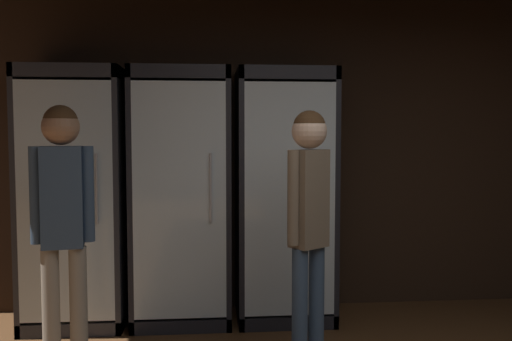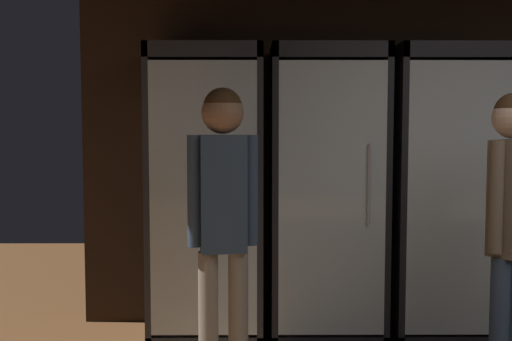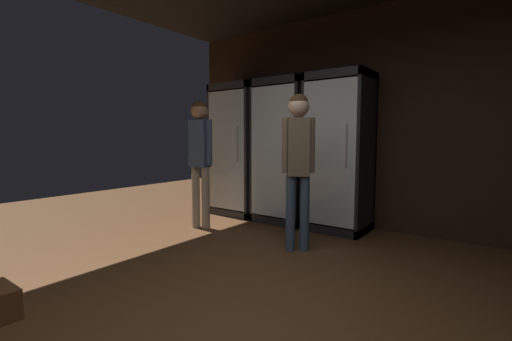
{
  "view_description": "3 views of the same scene",
  "coord_description": "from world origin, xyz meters",
  "px_view_note": "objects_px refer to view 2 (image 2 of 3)",
  "views": [
    {
      "loc": [
        -1.07,
        -1.61,
        1.47
      ],
      "look_at": [
        -0.71,
        2.4,
        1.2
      ],
      "focal_mm": 38.61,
      "sensor_mm": 36.0,
      "label": 1
    },
    {
      "loc": [
        -1.77,
        -1.39,
        1.45
      ],
      "look_at": [
        -1.75,
        2.6,
        1.15
      ],
      "focal_mm": 42.62,
      "sensor_mm": 36.0,
      "label": 2
    },
    {
      "loc": [
        1.28,
        -1.42,
        1.17
      ],
      "look_at": [
        -1.48,
        2.3,
        0.73
      ],
      "focal_mm": 24.27,
      "sensor_mm": 36.0,
      "label": 3
    }
  ],
  "objects_px": {
    "cooler_far_left": "(207,196)",
    "shopper_far": "(511,209)",
    "cooler_left": "(325,197)",
    "shopper_near": "(223,207)",
    "cooler_center": "(443,197)"
  },
  "relations": [
    {
      "from": "cooler_far_left",
      "to": "shopper_far",
      "type": "xyz_separation_m",
      "value": [
        1.62,
        -1.07,
        0.06
      ]
    },
    {
      "from": "cooler_center",
      "to": "shopper_near",
      "type": "distance_m",
      "value": 1.78
    },
    {
      "from": "cooler_left",
      "to": "shopper_near",
      "type": "height_order",
      "value": "cooler_left"
    },
    {
      "from": "cooler_center",
      "to": "shopper_far",
      "type": "distance_m",
      "value": 1.07
    },
    {
      "from": "cooler_far_left",
      "to": "shopper_near",
      "type": "height_order",
      "value": "cooler_far_left"
    },
    {
      "from": "cooler_far_left",
      "to": "cooler_left",
      "type": "xyz_separation_m",
      "value": [
        0.81,
        0.0,
        -0.01
      ]
    },
    {
      "from": "cooler_far_left",
      "to": "cooler_left",
      "type": "relative_size",
      "value": 1.0
    },
    {
      "from": "cooler_far_left",
      "to": "shopper_far",
      "type": "relative_size",
      "value": 1.22
    },
    {
      "from": "shopper_near",
      "to": "cooler_left",
      "type": "bearing_deg",
      "value": 57.56
    },
    {
      "from": "cooler_left",
      "to": "shopper_far",
      "type": "relative_size",
      "value": 1.22
    },
    {
      "from": "cooler_center",
      "to": "cooler_far_left",
      "type": "bearing_deg",
      "value": -179.97
    },
    {
      "from": "cooler_far_left",
      "to": "shopper_far",
      "type": "bearing_deg",
      "value": -33.48
    },
    {
      "from": "cooler_left",
      "to": "shopper_far",
      "type": "xyz_separation_m",
      "value": [
        0.81,
        -1.07,
        0.06
      ]
    },
    {
      "from": "cooler_far_left",
      "to": "shopper_near",
      "type": "bearing_deg",
      "value": -81.32
    },
    {
      "from": "cooler_left",
      "to": "shopper_far",
      "type": "height_order",
      "value": "cooler_left"
    }
  ]
}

